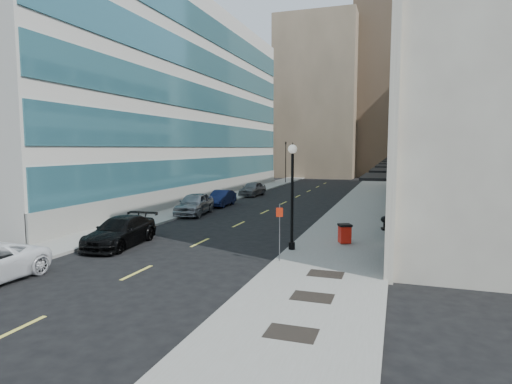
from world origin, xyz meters
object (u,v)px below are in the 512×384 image
Objects in this scene: sign_post at (280,225)px; car_black_pickup at (120,232)px; lamppost at (292,187)px; trash_bin at (345,233)px; car_grey_sedan at (252,189)px; car_silver_sedan at (195,204)px; traffic_signal at (286,144)px; urn_planter at (386,221)px; car_blue_sedan at (221,198)px.

car_black_pickup is at bearing 156.24° from sign_post.
lamppost is 2.77m from sign_post.
lamppost is (-2.34, -2.18, 2.57)m from trash_bin.
lamppost is (8.99, 1.49, 2.51)m from car_black_pickup.
car_silver_sedan is at bearing -86.73° from car_grey_sedan.
car_black_pickup reaches higher than trash_bin.
lamppost is (10.80, -40.51, -2.44)m from traffic_signal.
sign_post is at bearing -115.31° from urn_planter.
sign_post is (-0.00, -2.34, -1.48)m from lamppost.
car_grey_sedan is at bearing 83.18° from car_silver_sedan.
car_black_pickup is 9.45m from lamppost.
urn_planter is (14.40, -8.00, -0.02)m from car_blue_sedan.
car_blue_sedan is at bearing 102.23° from sign_post.
sign_post reaches higher than car_silver_sedan.
car_blue_sedan is at bearing 109.89° from trash_bin.
traffic_signal reaches higher than trash_bin.
traffic_signal reaches higher than car_silver_sedan.
car_black_pickup is at bearing -84.18° from car_grey_sedan.
traffic_signal reaches higher than car_black_pickup.
sign_post is at bearing -90.00° from lamppost.
car_black_pickup is 11.00m from car_silver_sedan.
car_grey_sedan is 0.85× the size of lamppost.
sign_post is (10.10, -17.09, 1.09)m from car_blue_sedan.
lamppost is at bearing -49.92° from car_silver_sedan.
car_black_pickup is at bearing -170.61° from lamppost.
sign_post is 2.94× the size of urn_planter.
lamppost is at bearing -75.07° from traffic_signal.
car_blue_sedan reaches higher than trash_bin.
traffic_signal is 1.40× the size of car_silver_sedan.
trash_bin is at bearing -113.19° from urn_planter.
car_grey_sedan is 4.34× the size of trash_bin.
trash_bin is (13.14, -38.33, -5.01)m from traffic_signal.
car_black_pickup is 24.93m from car_grey_sedan.
car_silver_sedan reaches higher than urn_planter.
car_grey_sedan is 22.03m from urn_planter.
traffic_signal is 7.97× the size of urn_planter.
car_silver_sedan is 1.94× the size of sign_post.
trash_bin is at bearing -37.13° from car_silver_sedan.
urn_planter is (14.40, -16.67, -0.08)m from car_grey_sedan.
car_grey_sedan is 24.62m from trash_bin.
car_blue_sedan is 18.07m from lamppost.
car_silver_sedan is 5.30m from car_blue_sedan.
car_silver_sedan is 5.71× the size of urn_planter.
car_blue_sedan is (0.00, 5.30, -0.15)m from car_silver_sedan.
car_blue_sedan is 0.95× the size of car_grey_sedan.
traffic_signal reaches higher than car_blue_sedan.
trash_bin is (12.44, -21.24, -0.06)m from car_grey_sedan.
trash_bin is 0.19× the size of lamppost.
traffic_signal reaches higher than lamppost.
lamppost is 8.42m from urn_planter.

